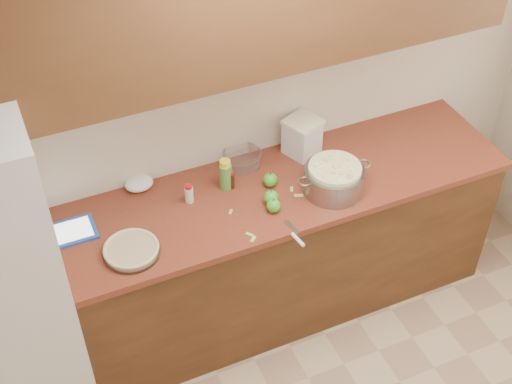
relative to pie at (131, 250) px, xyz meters
name	(u,v)px	position (x,y,z in m)	size (l,w,h in m)	color
room_shell	(445,371)	(0.77, -1.33, 0.36)	(3.60, 3.60, 3.60)	tan
counter_run	(266,251)	(0.77, 0.15, -0.48)	(2.64, 0.68, 0.92)	#563218
pie	(131,250)	(0.00, 0.00, 0.00)	(0.27, 0.27, 0.04)	silver
colander	(334,179)	(1.09, 0.02, 0.05)	(0.42, 0.31, 0.15)	gray
flour_canister	(302,136)	(1.08, 0.36, 0.09)	(0.23, 0.23, 0.21)	silver
tablet	(71,232)	(-0.23, 0.25, -0.01)	(0.24, 0.18, 0.02)	#2247A6
paring_knife	(297,238)	(0.76, -0.23, -0.01)	(0.05, 0.20, 0.02)	gray
lemon_bottle	(226,175)	(0.58, 0.26, 0.06)	(0.07, 0.07, 0.18)	#4C8C38
cinnamon_shaker	(189,194)	(0.37, 0.23, 0.03)	(0.04, 0.04, 0.11)	beige
vanilla_bottle	(231,180)	(0.61, 0.25, 0.03)	(0.04, 0.04, 0.11)	black
mixing_bowl	(242,158)	(0.74, 0.40, 0.02)	(0.21, 0.21, 0.08)	silver
paper_towel	(139,183)	(0.17, 0.43, 0.01)	(0.15, 0.12, 0.06)	white
apple_left	(271,198)	(0.75, 0.05, 0.02)	(0.08, 0.08, 0.09)	green
apple_center	(270,180)	(0.80, 0.18, 0.02)	(0.08, 0.08, 0.09)	green
apple_front	(273,206)	(0.74, -0.01, 0.01)	(0.07, 0.07, 0.08)	green
peel_a	(253,239)	(0.56, -0.15, -0.02)	(0.04, 0.02, 0.00)	#A3C660
peel_b	(292,189)	(0.89, 0.10, -0.02)	(0.04, 0.01, 0.00)	#A3C660
peel_c	(299,195)	(0.90, 0.05, -0.02)	(0.05, 0.02, 0.00)	#A3C660
peel_d	(231,212)	(0.54, 0.07, -0.02)	(0.03, 0.01, 0.00)	#A3C660
peel_e	(318,191)	(1.01, 0.04, -0.02)	(0.03, 0.01, 0.00)	#A3C660
peel_f	(250,234)	(0.56, -0.11, -0.02)	(0.04, 0.02, 0.00)	#A3C660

